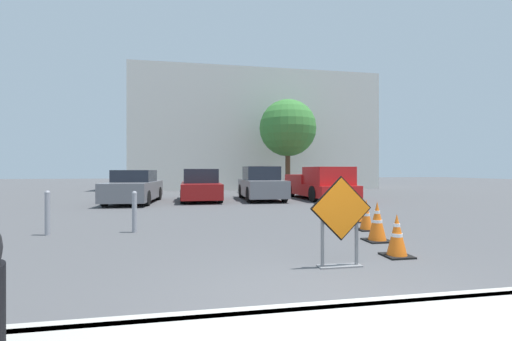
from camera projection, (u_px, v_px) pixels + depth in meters
name	position (u px, v px, depth m)	size (l,w,h in m)	color
ground_plane	(232.00, 208.00, 13.21)	(96.00, 96.00, 0.00)	#4C4C4F
curb_lip	(347.00, 310.00, 3.38)	(29.12, 0.20, 0.14)	#ADAAA3
road_closed_sign	(341.00, 217.00, 5.10)	(0.96, 0.20, 1.37)	black
traffic_cone_nearest	(397.00, 236.00, 5.74)	(0.44, 0.44, 0.72)	black
traffic_cone_second	(377.00, 222.00, 6.98)	(0.49, 0.49, 0.81)	black
traffic_cone_third	(366.00, 215.00, 8.25)	(0.41, 0.41, 0.75)	black
traffic_cone_fourth	(357.00, 210.00, 9.54)	(0.43, 0.43, 0.68)	black
traffic_cone_fifth	(345.00, 206.00, 10.99)	(0.40, 0.40, 0.59)	black
parked_car_nearest	(134.00, 188.00, 15.13)	(2.09, 4.62, 1.45)	slate
parked_car_second	(201.00, 186.00, 16.19)	(1.86, 4.11, 1.50)	maroon
parked_car_third	(261.00, 184.00, 16.72)	(1.87, 4.29, 1.62)	slate
pickup_truck	(321.00, 185.00, 16.91)	(2.30, 5.22, 1.60)	red
bollard_nearest	(134.00, 211.00, 7.97)	(0.12, 0.12, 0.96)	gray
bollard_second	(47.00, 212.00, 7.63)	(0.12, 0.12, 1.00)	gray
building_facade_backdrop	(255.00, 132.00, 26.92)	(18.36, 5.00, 8.85)	beige
street_tree_behind_lot	(288.00, 128.00, 22.01)	(3.66, 3.66, 6.00)	#513823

